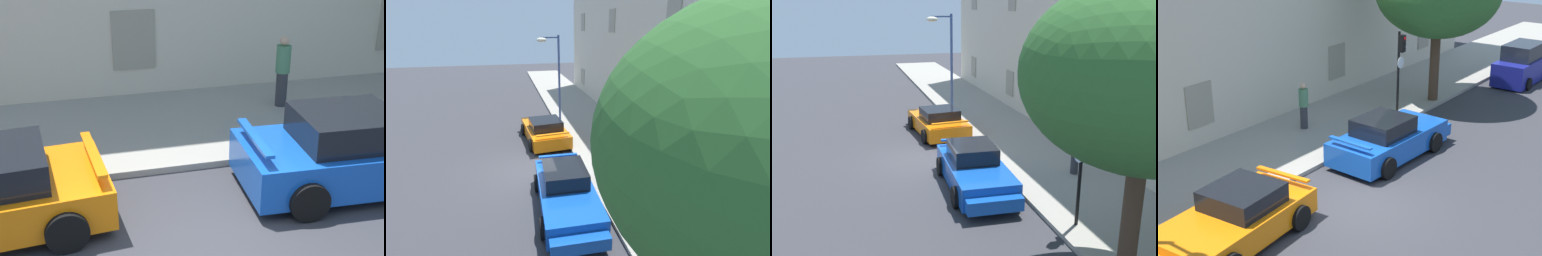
# 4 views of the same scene
# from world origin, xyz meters

# --- Properties ---
(ground_plane) EXTENTS (80.00, 80.00, 0.00)m
(ground_plane) POSITION_xyz_m (0.00, 0.00, 0.00)
(ground_plane) COLOR #333338
(sidewalk) EXTENTS (60.00, 4.30, 0.14)m
(sidewalk) POSITION_xyz_m (0.00, 4.65, 0.07)
(sidewalk) COLOR gray
(sidewalk) RESTS_ON ground
(sportscar_red_lead) EXTENTS (4.71, 2.54, 1.36)m
(sportscar_red_lead) POSITION_xyz_m (-3.57, 1.36, 0.60)
(sportscar_red_lead) COLOR orange
(sportscar_red_lead) RESTS_ON ground
(sportscar_yellow_flank) EXTENTS (4.90, 2.28, 1.48)m
(sportscar_yellow_flank) POSITION_xyz_m (3.41, 1.21, 0.64)
(sportscar_yellow_flank) COLOR #144CB2
(sportscar_yellow_flank) RESTS_ON ground
(hatchback_parked) EXTENTS (3.79, 1.79, 1.90)m
(hatchback_parked) POSITION_xyz_m (14.76, 1.09, 0.84)
(hatchback_parked) COLOR navy
(hatchback_parked) RESTS_ON ground
(traffic_light) EXTENTS (0.44, 0.36, 3.32)m
(traffic_light) POSITION_xyz_m (6.84, 3.08, 2.41)
(traffic_light) COLOR black
(traffic_light) RESTS_ON sidewalk
(pedestrian_admiring) EXTENTS (0.41, 0.41, 1.76)m
(pedestrian_admiring) POSITION_xyz_m (3.36, 5.06, 1.04)
(pedestrian_admiring) COLOR #333338
(pedestrian_admiring) RESTS_ON sidewalk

